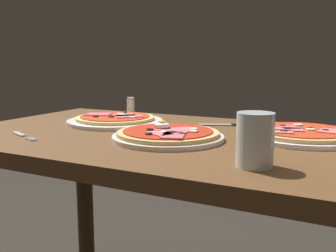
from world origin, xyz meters
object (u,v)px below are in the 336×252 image
at_px(pizza_across_left, 115,120).
at_px(salt_shaker, 131,106).
at_px(pizza_across_right, 302,134).
at_px(dining_table, 165,177).
at_px(pizza_foreground, 168,135).
at_px(knife, 233,125).
at_px(water_glass_near, 255,144).
at_px(fork, 22,135).

xyz_separation_m(pizza_across_left, salt_shaker, (-0.07, 0.21, 0.02)).
relative_size(pizza_across_left, pizza_across_right, 1.03).
bearing_deg(dining_table, pizza_foreground, -57.96).
bearing_deg(knife, dining_table, -119.91).
xyz_separation_m(dining_table, salt_shaker, (-0.31, 0.31, 0.16)).
distance_m(water_glass_near, fork, 0.66).
bearing_deg(pizza_across_left, pizza_across_right, 1.11).
distance_m(fork, salt_shaker, 0.52).
distance_m(pizza_across_left, water_glass_near, 0.65).
distance_m(dining_table, knife, 0.29).
height_order(water_glass_near, fork, water_glass_near).
height_order(pizza_across_right, water_glass_near, water_glass_near).
bearing_deg(pizza_foreground, pizza_across_right, 29.70).
height_order(pizza_across_right, salt_shaker, salt_shaker).
height_order(pizza_foreground, pizza_across_left, pizza_foreground).
relative_size(pizza_foreground, pizza_across_right, 0.96).
relative_size(pizza_across_left, knife, 1.72).
height_order(fork, salt_shaker, salt_shaker).
distance_m(pizza_across_right, fork, 0.77).
height_order(dining_table, pizza_across_right, pizza_across_right).
distance_m(pizza_across_left, fork, 0.33).
height_order(knife, salt_shaker, salt_shaker).
xyz_separation_m(pizza_foreground, water_glass_near, (0.27, -0.16, 0.03)).
bearing_deg(water_glass_near, salt_shaker, 139.31).
relative_size(dining_table, pizza_across_right, 3.97).
distance_m(dining_table, salt_shaker, 0.47).
xyz_separation_m(pizza_foreground, salt_shaker, (-0.35, 0.38, 0.02)).
xyz_separation_m(dining_table, pizza_across_left, (-0.24, 0.10, 0.14)).
distance_m(pizza_foreground, pizza_across_left, 0.33).
relative_size(dining_table, pizza_foreground, 4.16).
xyz_separation_m(pizza_across_right, water_glass_near, (-0.04, -0.34, 0.03)).
bearing_deg(pizza_foreground, salt_shaker, 133.22).
bearing_deg(water_glass_near, dining_table, 143.67).
bearing_deg(pizza_across_right, knife, 152.64).
distance_m(pizza_foreground, fork, 0.41).
height_order(pizza_foreground, water_glass_near, water_glass_near).
bearing_deg(dining_table, pizza_across_left, 157.98).
relative_size(dining_table, water_glass_near, 11.47).
bearing_deg(dining_table, pizza_across_right, 16.80).
distance_m(dining_table, pizza_foreground, 0.16).
bearing_deg(pizza_foreground, knife, 73.89).
xyz_separation_m(dining_table, water_glass_near, (0.32, -0.23, 0.18)).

